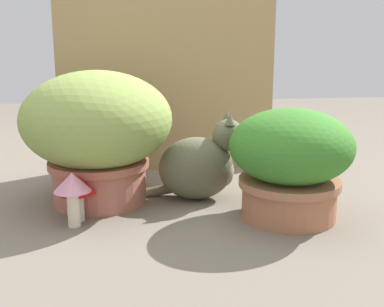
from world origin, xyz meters
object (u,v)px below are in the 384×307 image
Objects in this scene: grass_planter at (97,130)px; cat at (201,165)px; mushroom_ornament_red at (76,187)px; leafy_planter at (291,160)px; mushroom_ornament_pink at (72,187)px.

cat is (0.35, -0.02, -0.13)m from grass_planter.
grass_planter reaches higher than mushroom_ornament_red.
mushroom_ornament_pink is at bearing 178.27° from leafy_planter.
mushroom_ornament_red is at bearing 82.04° from mushroom_ornament_pink.
cat is at bearing 20.94° from mushroom_ornament_red.
mushroom_ornament_red is (0.01, 0.05, -0.02)m from mushroom_ornament_pink.
cat is at bearing -2.47° from grass_planter.
mushroom_ornament_red is at bearing -159.06° from cat.
leafy_planter is 0.66m from mushroom_ornament_red.
cat is at bearing 137.15° from leafy_planter.
leafy_planter reaches higher than mushroom_ornament_pink.
grass_planter is at bearing 70.43° from mushroom_ornament_red.
cat is (-0.24, 0.22, -0.06)m from leafy_planter.
mushroom_ornament_pink is 0.05m from mushroom_ornament_red.
cat is 2.55× the size of mushroom_ornament_red.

